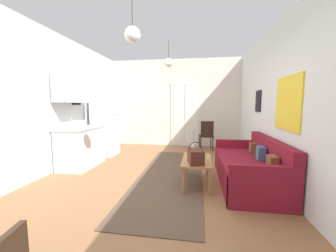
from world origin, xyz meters
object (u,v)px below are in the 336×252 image
couch (251,169)px  refrigerator (105,126)px  handbag (196,156)px  pendant_lamp_near (133,35)px  coffee_table (197,162)px  accent_chair (206,134)px  pendant_lamp_far (168,63)px  bamboo_vase (194,149)px

couch → refrigerator: refrigerator is taller
handbag → pendant_lamp_near: size_ratio=0.56×
coffee_table → refrigerator: 3.05m
coffee_table → refrigerator: size_ratio=0.57×
coffee_table → pendant_lamp_near: bearing=-138.0°
refrigerator → accent_chair: 2.96m
pendant_lamp_far → handbag: bearing=-66.8°
refrigerator → pendant_lamp_near: bearing=-56.2°
pendant_lamp_near → coffee_table: bearing=42.0°
coffee_table → couch: bearing=8.7°
refrigerator → accent_chair: bearing=19.2°
couch → bamboo_vase: bamboo_vase is taller
handbag → pendant_lamp_near: pendant_lamp_near is taller
handbag → accent_chair: bearing=84.4°
bamboo_vase → accent_chair: bearing=82.0°
coffee_table → bamboo_vase: (-0.06, 0.27, 0.18)m
couch → bamboo_vase: (-1.02, 0.13, 0.29)m
refrigerator → pendant_lamp_near: size_ratio=2.39×
couch → handbag: size_ratio=5.23×
bamboo_vase → pendant_lamp_near: 2.20m
coffee_table → pendant_lamp_near: size_ratio=1.37×
refrigerator → pendant_lamp_near: 3.32m
refrigerator → pendant_lamp_near: (1.64, -2.45, 1.52)m
pendant_lamp_far → coffee_table: bearing=-62.3°
pendant_lamp_far → couch: bearing=-35.8°
handbag → refrigerator: (-2.49, 1.93, 0.24)m
couch → handbag: bearing=-157.4°
couch → pendant_lamp_near: pendant_lamp_near is taller
pendant_lamp_near → pendant_lamp_far: size_ratio=1.10×
coffee_table → bamboo_vase: bearing=102.8°
refrigerator → coffee_table: bearing=-33.7°
handbag → pendant_lamp_near: (-0.85, -0.52, 1.76)m
bamboo_vase → refrigerator: size_ratio=0.28×
handbag → accent_chair: accent_chair is taller
coffee_table → pendant_lamp_far: bearing=117.7°
coffee_table → refrigerator: bearing=146.3°
accent_chair → pendant_lamp_far: (-0.97, -1.30, 1.88)m
refrigerator → pendant_lamp_far: bearing=-10.4°
bamboo_vase → accent_chair: (0.33, 2.37, -0.06)m
couch → coffee_table: couch is taller
couch → pendant_lamp_near: (-1.82, -0.92, 2.05)m
couch → bamboo_vase: size_ratio=4.40×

